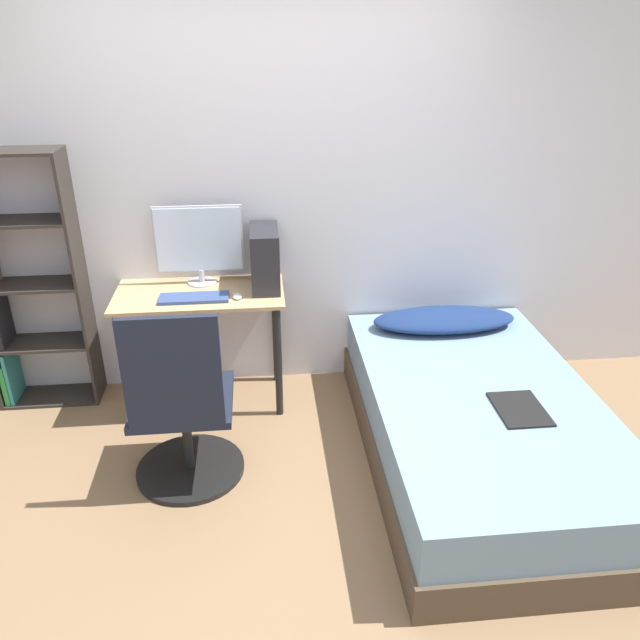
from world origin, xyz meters
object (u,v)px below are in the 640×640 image
object	(u,v)px
pc_tower	(265,258)
bookshelf	(19,291)
bed	(479,426)
office_chair	(183,418)
monitor	(199,242)
keyboard	(194,298)

from	to	relation	value
pc_tower	bookshelf	bearing A→B (deg)	177.28
bookshelf	pc_tower	world-z (taller)	bookshelf
bed	pc_tower	distance (m)	1.56
bookshelf	bed	size ratio (longest dim) A/B	0.78
office_chair	monitor	xyz separation A→B (m)	(0.06, 0.93, 0.62)
bed	keyboard	size ratio (longest dim) A/B	5.09
monitor	keyboard	xyz separation A→B (m)	(-0.03, -0.26, -0.25)
bed	monitor	bearing A→B (deg)	148.59
bed	pc_tower	bearing A→B (deg)	143.69
office_chair	pc_tower	world-z (taller)	pc_tower
monitor	keyboard	distance (m)	0.36
bed	pc_tower	xyz separation A→B (m)	(-1.12, 0.82, 0.71)
bed	pc_tower	size ratio (longest dim) A/B	5.63
bed	monitor	size ratio (longest dim) A/B	3.85
bed	pc_tower	world-z (taller)	pc_tower
keyboard	pc_tower	bearing A→B (deg)	20.64
office_chair	bed	distance (m)	1.58
office_chair	bed	size ratio (longest dim) A/B	0.51
monitor	keyboard	size ratio (longest dim) A/B	1.32
monitor	pc_tower	world-z (taller)	monitor
bookshelf	office_chair	size ratio (longest dim) A/B	1.52
monitor	pc_tower	size ratio (longest dim) A/B	1.46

